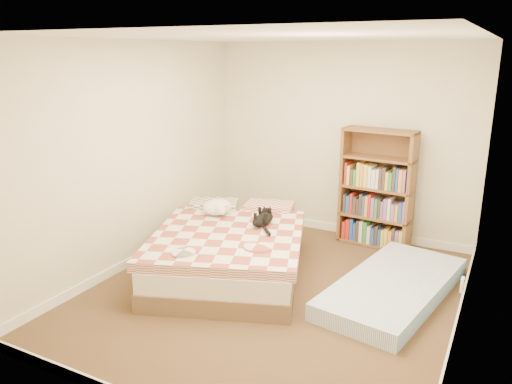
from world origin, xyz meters
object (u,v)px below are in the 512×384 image
at_px(bookshelf, 376,203).
at_px(floor_mattress, 393,287).
at_px(bed, 232,249).
at_px(black_cat, 264,219).
at_px(white_dog, 217,207).

xyz_separation_m(bookshelf, floor_mattress, (0.54, -1.30, -0.46)).
bearing_deg(bed, floor_mattress, -12.37).
xyz_separation_m(floor_mattress, black_cat, (-1.47, 0.03, 0.49)).
distance_m(bed, bookshelf, 1.97).
xyz_separation_m(bed, white_dog, (-0.38, 0.32, 0.34)).
distance_m(bookshelf, floor_mattress, 1.48).
xyz_separation_m(bed, bookshelf, (1.20, 1.54, 0.29)).
relative_size(bed, floor_mattress, 1.29).
bearing_deg(floor_mattress, bookshelf, 122.67).
relative_size(floor_mattress, black_cat, 2.96).
height_order(bed, bookshelf, bookshelf).
height_order(bookshelf, white_dog, bookshelf).
height_order(floor_mattress, black_cat, black_cat).
bearing_deg(bookshelf, black_cat, -121.24).
relative_size(bed, bookshelf, 1.69).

